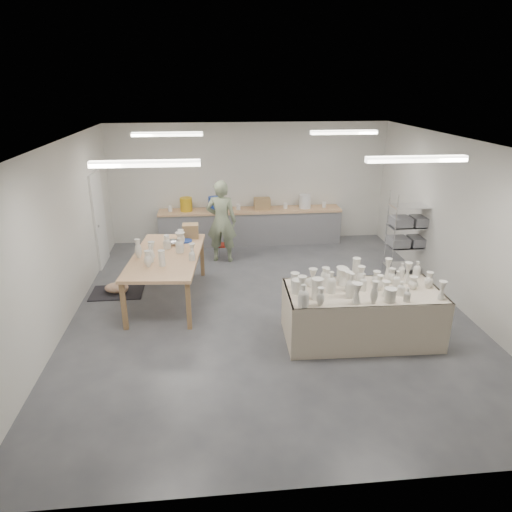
{
  "coord_description": "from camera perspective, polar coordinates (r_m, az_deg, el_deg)",
  "views": [
    {
      "loc": [
        -0.98,
        -7.46,
        3.91
      ],
      "look_at": [
        -0.23,
        -0.02,
        1.05
      ],
      "focal_mm": 32.0,
      "sensor_mm": 36.0,
      "label": 1
    }
  ],
  "objects": [
    {
      "name": "red_stool",
      "position": [
        10.89,
        -4.28,
        1.29
      ],
      "size": [
        0.33,
        0.33,
        0.3
      ],
      "rotation": [
        0.0,
        0.0,
        -0.03
      ],
      "color": "#B02919",
      "rests_on": "ground"
    },
    {
      "name": "cat",
      "position": [
        9.41,
        -16.92,
        -3.81
      ],
      "size": [
        0.48,
        0.36,
        0.2
      ],
      "rotation": [
        0.0,
        0.0,
        -0.05
      ],
      "color": "white",
      "rests_on": "rug"
    },
    {
      "name": "wire_shelf",
      "position": [
        10.25,
        18.63,
        2.81
      ],
      "size": [
        0.88,
        0.48,
        1.8
      ],
      "color": "silver",
      "rests_on": "ground"
    },
    {
      "name": "potter",
      "position": [
        10.42,
        -4.34,
        4.33
      ],
      "size": [
        0.76,
        0.58,
        1.89
      ],
      "primitive_type": "imported",
      "rotation": [
        0.0,
        0.0,
        2.95
      ],
      "color": "gray",
      "rests_on": "ground"
    },
    {
      "name": "back_counter",
      "position": [
        11.7,
        -0.75,
        3.9
      ],
      "size": [
        4.6,
        0.6,
        1.24
      ],
      "color": "tan",
      "rests_on": "ground"
    },
    {
      "name": "room",
      "position": [
        7.82,
        0.82,
        7.19
      ],
      "size": [
        8.0,
        8.02,
        3.0
      ],
      "color": "#424449",
      "rests_on": "ground"
    },
    {
      "name": "drying_table",
      "position": [
        7.53,
        12.94,
        -6.88
      ],
      "size": [
        2.46,
        1.21,
        1.23
      ],
      "rotation": [
        0.0,
        0.0,
        -0.03
      ],
      "color": "olive",
      "rests_on": "ground"
    },
    {
      "name": "rug",
      "position": [
        9.47,
        -16.96,
        -4.38
      ],
      "size": [
        1.0,
        0.7,
        0.02
      ],
      "primitive_type": "cube",
      "color": "black",
      "rests_on": "ground"
    },
    {
      "name": "work_table",
      "position": [
        8.73,
        -10.82,
        0.36
      ],
      "size": [
        1.43,
        2.53,
        1.27
      ],
      "rotation": [
        0.0,
        0.0,
        -0.09
      ],
      "color": "tan",
      "rests_on": "ground"
    }
  ]
}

